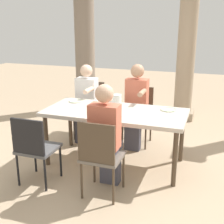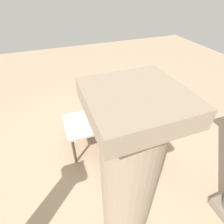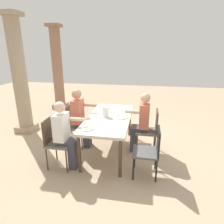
{
  "view_description": "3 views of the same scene",
  "coord_description": "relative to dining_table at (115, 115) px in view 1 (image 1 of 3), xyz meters",
  "views": [
    {
      "loc": [
        1.24,
        -3.73,
        1.98
      ],
      "look_at": [
        -0.01,
        -0.1,
        0.79
      ],
      "focal_mm": 48.47,
      "sensor_mm": 36.0,
      "label": 1
    },
    {
      "loc": [
        0.99,
        2.99,
        3.35
      ],
      "look_at": [
        -0.14,
        -0.05,
        0.85
      ],
      "focal_mm": 28.42,
      "sensor_mm": 36.0,
      "label": 2
    },
    {
      "loc": [
        -3.77,
        -0.74,
        2.15
      ],
      "look_at": [
        0.06,
        -0.05,
        0.87
      ],
      "focal_mm": 31.3,
      "sensor_mm": 36.0,
      "label": 3
    }
  ],
  "objects": [
    {
      "name": "diner_guest_third",
      "position": [
        0.12,
        0.66,
        -0.0
      ],
      "size": [
        0.35,
        0.49,
        1.32
      ],
      "color": "#3F3F4C",
      "rests_on": "ground"
    },
    {
      "name": "chair_west_south",
      "position": [
        -0.74,
        -0.86,
        -0.2
      ],
      "size": [
        0.44,
        0.44,
        0.89
      ],
      "color": "#4F4F50",
      "rests_on": "ground"
    },
    {
      "name": "dining_table",
      "position": [
        0.0,
        0.0,
        0.0
      ],
      "size": [
        1.92,
        0.89,
        0.78
      ],
      "color": "beige",
      "rests_on": "ground"
    },
    {
      "name": "chair_west_north",
      "position": [
        -0.74,
        0.87,
        -0.17
      ],
      "size": [
        0.44,
        0.44,
        0.94
      ],
      "color": "#6A6158",
      "rests_on": "ground"
    },
    {
      "name": "fork_0",
      "position": [
        -0.85,
        0.25,
        0.07
      ],
      "size": [
        0.02,
        0.17,
        0.01
      ],
      "primitive_type": "cube",
      "rotation": [
        0.0,
        0.0,
        -0.01
      ],
      "color": "silver",
      "rests_on": "dining_table"
    },
    {
      "name": "spoon_2",
      "position": [
        0.83,
        0.25,
        0.07
      ],
      "size": [
        0.03,
        0.17,
        0.01
      ],
      "primitive_type": "cube",
      "rotation": [
        0.0,
        0.0,
        0.07
      ],
      "color": "silver",
      "rests_on": "dining_table"
    },
    {
      "name": "water_pitcher",
      "position": [
        -0.0,
        0.07,
        0.16
      ],
      "size": [
        0.13,
        0.13,
        0.21
      ],
      "color": "white",
      "rests_on": "dining_table"
    },
    {
      "name": "spoon_0",
      "position": [
        -0.55,
        0.25,
        0.07
      ],
      "size": [
        0.02,
        0.17,
        0.01
      ],
      "primitive_type": "cube",
      "rotation": [
        0.0,
        0.0,
        0.01
      ],
      "color": "silver",
      "rests_on": "dining_table"
    },
    {
      "name": "stone_column_centre",
      "position": [
        0.66,
        2.42,
        0.74
      ],
      "size": [
        0.46,
        0.46,
        2.95
      ],
      "color": "tan",
      "rests_on": "ground"
    },
    {
      "name": "diner_woman_green",
      "position": [
        -0.73,
        0.66,
        -0.03
      ],
      "size": [
        0.35,
        0.49,
        1.27
      ],
      "color": "#3F3F4C",
      "rests_on": "ground"
    },
    {
      "name": "stone_column_near",
      "position": [
        -1.5,
        2.42,
        0.76
      ],
      "size": [
        0.56,
        0.56,
        3.0
      ],
      "color": "gray",
      "rests_on": "ground"
    },
    {
      "name": "diner_man_white",
      "position": [
        0.11,
        -0.66,
        -0.01
      ],
      "size": [
        0.35,
        0.49,
        1.3
      ],
      "color": "#3F3F4C",
      "rests_on": "ground"
    },
    {
      "name": "fork_1",
      "position": [
        -0.15,
        -0.26,
        0.07
      ],
      "size": [
        0.03,
        0.17,
        0.01
      ],
      "primitive_type": "cube",
      "rotation": [
        0.0,
        0.0,
        0.07
      ],
      "color": "silver",
      "rests_on": "dining_table"
    },
    {
      "name": "plate_0",
      "position": [
        -0.7,
        0.25,
        0.08
      ],
      "size": [
        0.21,
        0.21,
        0.02
      ],
      "color": "white",
      "rests_on": "dining_table"
    },
    {
      "name": "spoon_1",
      "position": [
        0.15,
        -0.26,
        0.07
      ],
      "size": [
        0.03,
        0.17,
        0.01
      ],
      "primitive_type": "cube",
      "rotation": [
        0.0,
        0.0,
        -0.07
      ],
      "color": "silver",
      "rests_on": "dining_table"
    },
    {
      "name": "plate_2",
      "position": [
        0.68,
        0.25,
        0.08
      ],
      "size": [
        0.21,
        0.21,
        0.02
      ],
      "color": "white",
      "rests_on": "dining_table"
    },
    {
      "name": "chair_mid_north",
      "position": [
        0.12,
        0.87,
        -0.18
      ],
      "size": [
        0.44,
        0.44,
        0.92
      ],
      "color": "#6A6158",
      "rests_on": "ground"
    },
    {
      "name": "plate_1",
      "position": [
        0.0,
        -0.26,
        0.08
      ],
      "size": [
        0.24,
        0.24,
        0.02
      ],
      "color": "silver",
      "rests_on": "dining_table"
    },
    {
      "name": "chair_mid_south",
      "position": [
        0.12,
        -0.87,
        -0.17
      ],
      "size": [
        0.44,
        0.44,
        0.93
      ],
      "color": "#6A6158",
      "rests_on": "ground"
    },
    {
      "name": "fork_2",
      "position": [
        0.53,
        0.25,
        0.07
      ],
      "size": [
        0.03,
        0.17,
        0.01
      ],
      "primitive_type": "cube",
      "rotation": [
        0.0,
        0.0,
        0.06
      ],
      "color": "silver",
      "rests_on": "dining_table"
    },
    {
      "name": "ground_plane",
      "position": [
        0.0,
        0.0,
        -0.71
      ],
      "size": [
        16.0,
        16.0,
        0.0
      ],
      "primitive_type": "plane",
      "color": "tan"
    }
  ]
}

